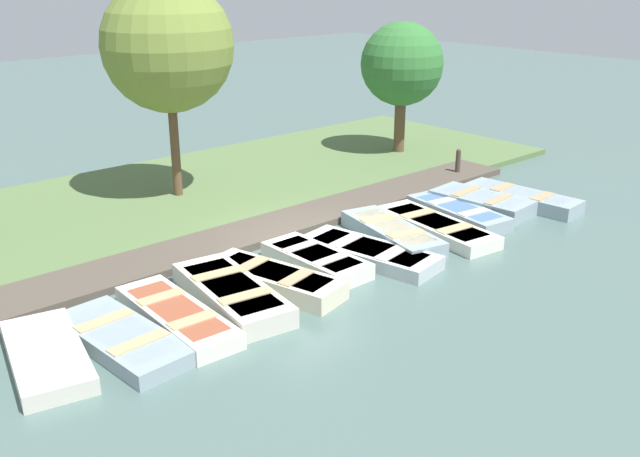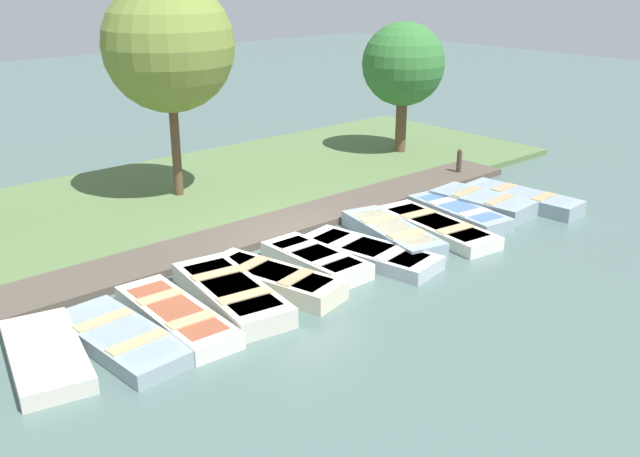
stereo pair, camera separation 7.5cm
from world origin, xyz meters
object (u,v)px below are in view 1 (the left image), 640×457
Objects in this scene: rowboat_3 at (232,294)px; rowboat_8 at (436,227)px; rowboat_9 at (458,212)px; rowboat_5 at (316,260)px; rowboat_11 at (522,198)px; rowboat_2 at (177,316)px; rowboat_7 at (392,233)px; park_tree_left at (168,46)px; rowboat_4 at (274,279)px; rowboat_1 at (122,339)px; rowboat_6 at (369,253)px; park_tree_center at (402,65)px; mooring_post_far at (458,163)px; rowboat_0 at (47,355)px; rowboat_10 at (482,202)px.

rowboat_3 is 6.14m from rowboat_8.
rowboat_5 is at bearing -82.63° from rowboat_9.
rowboat_11 reaches higher than rowboat_9.
rowboat_2 is 6.17m from rowboat_7.
park_tree_left reaches higher than rowboat_11.
rowboat_11 is at bearing 46.05° from park_tree_left.
rowboat_4 is 0.99× the size of rowboat_7.
rowboat_8 is at bearing 87.63° from rowboat_7.
rowboat_7 is at bearing -98.29° from rowboat_8.
rowboat_2 reaches higher than rowboat_1.
rowboat_9 is at bearing 85.53° from rowboat_6.
rowboat_6 is 6.00m from rowboat_11.
rowboat_1 is 7.34m from rowboat_7.
park_tree_center is (-5.47, 6.21, 2.96)m from rowboat_7.
mooring_post_far is at bearing 98.04° from rowboat_1.
rowboat_2 is at bearing -103.21° from rowboat_4.
rowboat_0 is 0.88× the size of rowboat_3.
rowboat_3 is 3.66× the size of mooring_post_far.
rowboat_5 is at bearing 103.95° from rowboat_3.
rowboat_5 is 7.24m from rowboat_11.
mooring_post_far reaches higher than rowboat_1.
park_tree_left reaches higher than rowboat_10.
rowboat_3 is at bearing -95.94° from rowboat_11.
rowboat_8 is 5.20m from mooring_post_far.
rowboat_1 is 13.26m from mooring_post_far.
rowboat_3 is 0.98× the size of rowboat_6.
rowboat_1 is 1.10× the size of rowboat_10.
rowboat_6 is 1.05× the size of rowboat_7.
park_tree_center is at bearing 149.64° from rowboat_10.
rowboat_1 is 0.89× the size of rowboat_6.
park_tree_center reaches higher than rowboat_10.
rowboat_7 is (-0.23, 4.89, -0.01)m from rowboat_3.
park_tree_center is (-5.47, 8.66, 2.97)m from rowboat_5.
rowboat_8 is at bearing 84.27° from rowboat_5.
rowboat_2 is 1.27m from rowboat_3.
mooring_post_far is (-2.43, 5.63, 0.26)m from rowboat_7.
park_tree_center reaches higher than rowboat_2.
rowboat_3 is 0.55× the size of park_tree_left.
mooring_post_far reaches higher than rowboat_10.
rowboat_7 is at bearing 101.22° from rowboat_3.
rowboat_2 is 9.74m from rowboat_10.
rowboat_11 is (0.16, 12.09, 0.04)m from rowboat_1.
rowboat_6 reaches higher than rowboat_1.
rowboat_0 is 0.49× the size of park_tree_left.
mooring_post_far is at bearing -10.67° from park_tree_center.
rowboat_1 is at bearing -80.31° from rowboat_9.
rowboat_1 is at bearing -77.88° from mooring_post_far.
rowboat_0 is at bearing -76.65° from rowboat_7.
mooring_post_far is at bearing 135.21° from rowboat_10.
mooring_post_far reaches higher than rowboat_8.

